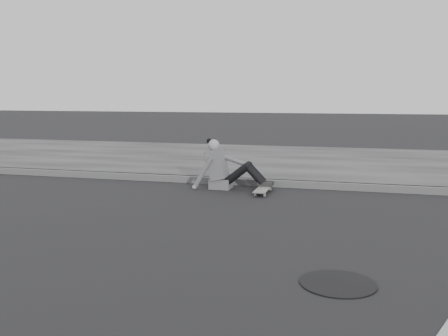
% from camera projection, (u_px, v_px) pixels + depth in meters
% --- Properties ---
extents(ground, '(80.00, 80.00, 0.00)m').
position_uv_depth(ground, '(213.00, 219.00, 6.59)').
color(ground, black).
rests_on(ground, ground).
extents(curb, '(24.00, 0.16, 0.12)m').
position_uv_depth(curb, '(254.00, 182.00, 9.04)').
color(curb, '#545454').
rests_on(curb, ground).
extents(sidewalk, '(24.00, 6.00, 0.12)m').
position_uv_depth(sidewalk, '(279.00, 161.00, 11.93)').
color(sidewalk, '#3C3C3C').
rests_on(sidewalk, ground).
extents(manhole, '(0.66, 0.66, 0.01)m').
position_uv_depth(manhole, '(338.00, 283.00, 4.32)').
color(manhole, black).
rests_on(manhole, ground).
extents(skateboard, '(0.20, 0.78, 0.09)m').
position_uv_depth(skateboard, '(263.00, 189.00, 8.31)').
color(skateboard, gray).
rests_on(skateboard, ground).
extents(seated_woman, '(1.38, 0.46, 0.88)m').
position_uv_depth(seated_woman, '(225.00, 168.00, 8.69)').
color(seated_woman, '#5B5A5D').
rests_on(seated_woman, ground).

